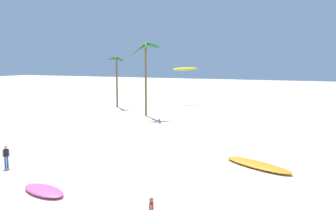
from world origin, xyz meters
The scene contains 6 objects.
palm_tree_0 centered at (-26.04, 48.32, 7.43)m, with size 3.54×3.45×8.81m.
palm_tree_1 centered at (-16.46, 41.07, 9.27)m, with size 4.89×4.69×10.72m.
flying_kite_4 centered at (-17.55, 58.74, 6.48)m, with size 6.15×11.72×6.98m.
grounded_kite_0 centered at (-7.03, 9.94, 0.15)m, with size 3.80×2.47×0.29m.
grounded_kite_2 centered at (3.72, 21.09, 0.17)m, with size 6.08×4.25×0.34m.
person_foreground_walker centered at (-13.44, 12.94, 0.93)m, with size 0.31×0.46×1.69m.
Camera 1 is at (9.18, -7.10, 8.05)m, focal length 40.33 mm.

